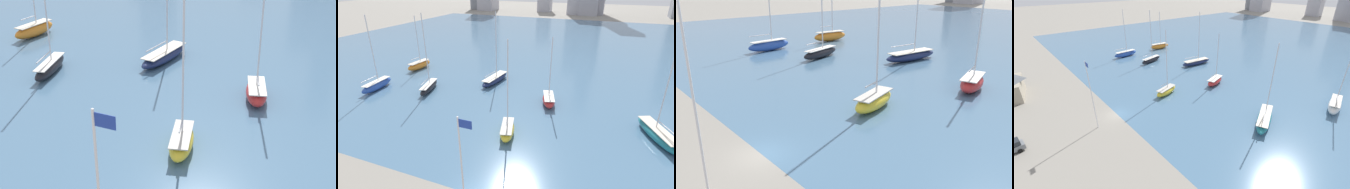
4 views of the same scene
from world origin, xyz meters
TOP-DOWN VIEW (x-y plane):
  - harbor_water at (0.00, 70.00)m, footprint 180.00×140.00m
  - flag_pole at (1.85, -4.54)m, footprint 1.24×0.14m
  - sailboat_yellow at (-0.99, 12.75)m, footprint 3.70×6.64m
  - sailboat_teal at (20.09, 19.63)m, footprint 6.50×10.30m
  - sailboat_black at (-22.61, 22.59)m, footprint 3.92×8.48m
  - sailboat_orange at (-33.95, 33.72)m, footprint 2.76×7.78m
  - sailboat_blue at (-33.36, 19.10)m, footprint 2.66×8.58m
  - sailboat_red at (2.41, 25.49)m, footprint 3.98×6.73m
  - sailboat_navy at (-11.59, 32.14)m, footprint 3.56×10.34m

SIDE VIEW (x-z plane):
  - harbor_water at x=0.00m, z-range 0.00..0.00m
  - sailboat_navy at x=-11.59m, z-range -6.94..8.69m
  - sailboat_teal at x=20.09m, z-range -6.39..8.30m
  - sailboat_black at x=-22.61m, z-range -6.94..8.86m
  - sailboat_yellow at x=-0.99m, z-range -6.28..8.21m
  - sailboat_red at x=2.41m, z-range -5.31..7.26m
  - sailboat_blue at x=-33.36m, z-range -6.64..8.77m
  - sailboat_orange at x=-33.95m, z-range -5.66..7.85m
  - flag_pole at x=1.85m, z-range 0.50..13.00m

